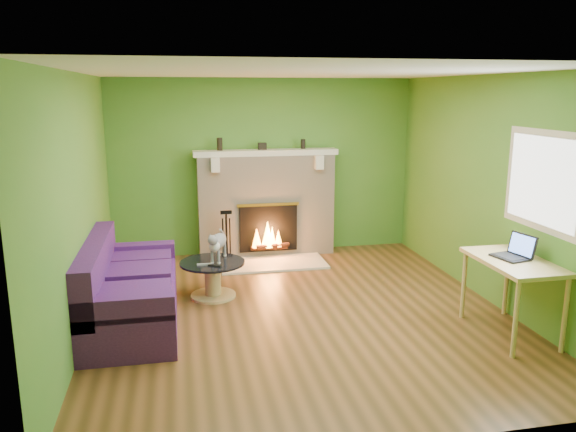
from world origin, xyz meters
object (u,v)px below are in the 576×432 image
coffee_table (213,276)px  desk (514,269)px  cat (218,245)px  sofa (127,291)px

coffee_table → desk: 3.34m
coffee_table → desk: desk is taller
coffee_table → cat: bearing=32.0°
desk → cat: size_ratio=1.75×
sofa → coffee_table: bearing=32.3°
sofa → desk: bearing=-15.5°
coffee_table → cat: cat is taller
sofa → desk: (3.81, -1.06, 0.34)m
sofa → desk: size_ratio=1.88×
sofa → coffee_table: sofa is taller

